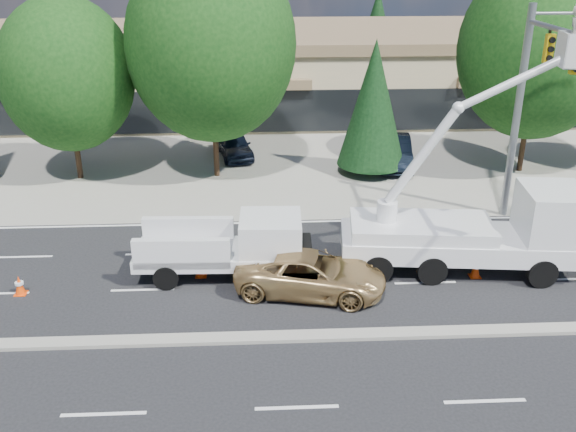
{
  "coord_description": "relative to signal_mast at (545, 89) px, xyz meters",
  "views": [
    {
      "loc": [
        -0.91,
        -16.57,
        11.24
      ],
      "look_at": [
        0.13,
        3.92,
        2.4
      ],
      "focal_mm": 40.0,
      "sensor_mm": 36.0,
      "label": 1
    }
  ],
  "objects": [
    {
      "name": "ground",
      "position": [
        -10.03,
        -7.04,
        -6.06
      ],
      "size": [
        140.0,
        140.0,
        0.0
      ],
      "primitive_type": "plane",
      "color": "black",
      "rests_on": "ground"
    },
    {
      "name": "concrete_apron",
      "position": [
        -10.03,
        12.96,
        -6.05
      ],
      "size": [
        140.0,
        22.0,
        0.01
      ],
      "primitive_type": "cube",
      "color": "gray",
      "rests_on": "ground"
    },
    {
      "name": "road_median",
      "position": [
        -10.03,
        -7.04,
        -6.0
      ],
      "size": [
        120.0,
        0.55,
        0.12
      ],
      "primitive_type": "cube",
      "color": "gray",
      "rests_on": "ground"
    },
    {
      "name": "strip_mall",
      "position": [
        -10.03,
        22.93,
        -3.23
      ],
      "size": [
        50.4,
        15.4,
        5.5
      ],
      "color": "tan",
      "rests_on": "ground"
    },
    {
      "name": "tree_front_c",
      "position": [
        -20.03,
        7.96,
        -0.77
      ],
      "size": [
        6.51,
        6.51,
        9.04
      ],
      "color": "#332114",
      "rests_on": "ground"
    },
    {
      "name": "tree_front_d",
      "position": [
        -13.03,
        7.96,
        0.6
      ],
      "size": [
        8.19,
        8.19,
        11.37
      ],
      "color": "#332114",
      "rests_on": "ground"
    },
    {
      "name": "tree_front_e",
      "position": [
        -5.03,
        7.96,
        -2.36
      ],
      "size": [
        3.5,
        3.5,
        6.9
      ],
      "color": "#332114",
      "rests_on": "ground"
    },
    {
      "name": "tree_front_f",
      "position": [
        2.97,
        7.96,
        0.25
      ],
      "size": [
        7.76,
        7.76,
        10.77
      ],
      "color": "#332114",
      "rests_on": "ground"
    },
    {
      "name": "tree_back_a",
      "position": [
        -28.03,
        34.96,
        -1.0
      ],
      "size": [
        4.79,
        4.79,
        9.43
      ],
      "color": "#332114",
      "rests_on": "ground"
    },
    {
      "name": "tree_back_b",
      "position": [
        -14.03,
        34.96,
        0.17
      ],
      "size": [
        5.88,
        5.88,
        11.6
      ],
      "color": "#332114",
      "rests_on": "ground"
    },
    {
      "name": "tree_back_c",
      "position": [
        -0.03,
        34.96,
        -2.05
      ],
      "size": [
        3.79,
        3.79,
        7.48
      ],
      "color": "#332114",
      "rests_on": "ground"
    },
    {
      "name": "tree_back_d",
      "position": [
        11.97,
        34.96,
        -1.38
      ],
      "size": [
        4.42,
        4.42,
        8.72
      ],
      "color": "#332114",
      "rests_on": "ground"
    },
    {
      "name": "signal_mast",
      "position": [
        0.0,
        0.0,
        0.0
      ],
      "size": [
        2.76,
        10.16,
        9.0
      ],
      "color": "gray",
      "rests_on": "ground"
    },
    {
      "name": "utility_pickup",
      "position": [
        -11.94,
        -2.86,
        -5.12
      ],
      "size": [
        5.99,
        2.51,
        2.27
      ],
      "rotation": [
        0.0,
        0.0,
        -0.03
      ],
      "color": "white",
      "rests_on": "ground"
    },
    {
      "name": "bucket_truck",
      "position": [
        -2.74,
        -2.94,
        -3.98
      ],
      "size": [
        9.19,
        3.48,
        9.49
      ],
      "rotation": [
        0.0,
        0.0,
        -0.11
      ],
      "color": "white",
      "rests_on": "ground"
    },
    {
      "name": "traffic_cone_a",
      "position": [
        -19.19,
        -3.89,
        -5.72
      ],
      "size": [
        0.4,
        0.4,
        0.7
      ],
      "color": "#F64107",
      "rests_on": "ground"
    },
    {
      "name": "traffic_cone_b",
      "position": [
        -13.06,
        -2.92,
        -5.72
      ],
      "size": [
        0.4,
        0.4,
        0.7
      ],
      "color": "#F64107",
      "rests_on": "ground"
    },
    {
      "name": "traffic_cone_c",
      "position": [
        -10.09,
        -2.99,
        -5.72
      ],
      "size": [
        0.4,
        0.4,
        0.7
      ],
      "color": "#F64107",
      "rests_on": "ground"
    },
    {
      "name": "traffic_cone_d",
      "position": [
        -3.12,
        -3.47,
        -5.72
      ],
      "size": [
        0.4,
        0.4,
        0.7
      ],
      "color": "#F64107",
      "rests_on": "ground"
    },
    {
      "name": "minivan",
      "position": [
        -9.18,
        -4.24,
        -5.34
      ],
      "size": [
        5.55,
        3.43,
        1.43
      ],
      "primitive_type": "imported",
      "rotation": [
        0.0,
        0.0,
        1.35
      ],
      "color": "tan",
      "rests_on": "ground"
    },
    {
      "name": "parked_car_west",
      "position": [
        -12.18,
        11.03,
        -5.36
      ],
      "size": [
        2.45,
        4.33,
        1.39
      ],
      "primitive_type": "imported",
      "rotation": [
        0.0,
        0.0,
        0.21
      ],
      "color": "black",
      "rests_on": "ground"
    },
    {
      "name": "parked_car_east",
      "position": [
        -3.57,
        9.1,
        -5.26
      ],
      "size": [
        2.23,
        5.01,
        1.6
      ],
      "primitive_type": "imported",
      "rotation": [
        0.0,
        0.0,
        -0.11
      ],
      "color": "black",
      "rests_on": "ground"
    }
  ]
}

